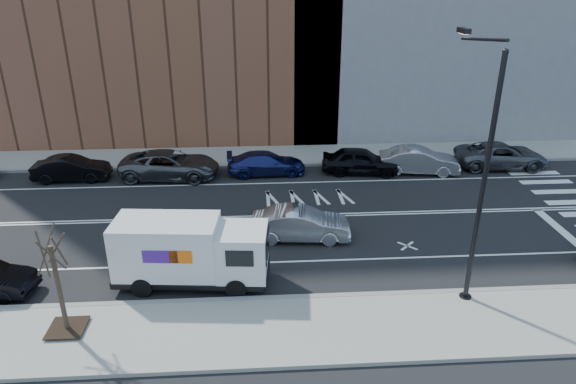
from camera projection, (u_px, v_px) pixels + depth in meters
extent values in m
plane|color=black|center=(269.00, 217.00, 25.30)|extent=(120.00, 120.00, 0.00)
cube|color=gray|center=(277.00, 331.00, 17.22)|extent=(44.00, 3.60, 0.15)
cube|color=gray|center=(265.00, 156.00, 33.32)|extent=(44.00, 3.60, 0.15)
cube|color=gray|center=(275.00, 299.00, 18.86)|extent=(44.00, 0.25, 0.17)
cube|color=gray|center=(266.00, 165.00, 31.67)|extent=(44.00, 0.25, 0.17)
cylinder|color=black|center=(483.00, 188.00, 17.14)|extent=(0.18, 0.18, 9.00)
cylinder|color=black|center=(465.00, 298.00, 18.90)|extent=(0.44, 0.44, 0.20)
sphere|color=black|center=(506.00, 52.00, 15.36)|extent=(0.20, 0.20, 0.20)
cylinder|color=black|center=(483.00, 39.00, 16.86)|extent=(0.11, 3.49, 0.48)
cube|color=black|center=(464.00, 30.00, 18.37)|extent=(0.25, 0.80, 0.18)
cube|color=#FFF2CC|center=(464.00, 33.00, 18.41)|extent=(0.18, 0.55, 0.03)
cube|color=black|center=(67.00, 328.00, 17.12)|extent=(1.20, 1.20, 0.04)
cylinder|color=#382B1E|center=(59.00, 289.00, 16.51)|extent=(0.16, 0.16, 3.20)
cylinder|color=#382B1E|center=(59.00, 251.00, 15.97)|extent=(0.06, 0.80, 1.44)
cylinder|color=#382B1E|center=(56.00, 248.00, 16.18)|extent=(0.81, 0.31, 1.19)
cylinder|color=#382B1E|center=(46.00, 249.00, 16.08)|extent=(0.58, 0.76, 1.50)
cylinder|color=#382B1E|center=(43.00, 254.00, 15.81)|extent=(0.47, 0.61, 1.37)
cylinder|color=#382B1E|center=(51.00, 255.00, 15.74)|extent=(0.72, 0.29, 1.13)
cube|color=black|center=(191.00, 273.00, 19.83)|extent=(5.86, 2.42, 0.28)
cube|color=silver|center=(243.00, 251.00, 19.38)|extent=(2.01, 2.13, 1.84)
cube|color=black|center=(267.00, 245.00, 19.25)|extent=(0.20, 1.70, 0.87)
cube|color=black|center=(240.00, 259.00, 18.35)|extent=(1.01, 0.12, 0.64)
cube|color=black|center=(245.00, 232.00, 20.19)|extent=(1.01, 0.12, 0.64)
cube|color=black|center=(267.00, 272.00, 19.73)|extent=(0.30, 1.85, 0.32)
cube|color=silver|center=(167.00, 246.00, 19.37)|extent=(4.03, 2.35, 2.12)
cube|color=#47198C|center=(160.00, 257.00, 18.37)|extent=(1.29, 0.13, 0.51)
cube|color=orange|center=(180.00, 257.00, 18.35)|extent=(0.83, 0.09, 0.51)
cube|color=#47198C|center=(173.00, 230.00, 20.26)|extent=(1.29, 0.13, 0.51)
cube|color=orange|center=(192.00, 230.00, 20.24)|extent=(0.83, 0.09, 0.51)
cylinder|color=black|center=(236.00, 288.00, 18.96)|extent=(0.79, 0.32, 0.77)
cylinder|color=black|center=(241.00, 262.00, 20.64)|extent=(0.79, 0.32, 0.77)
cylinder|color=black|center=(142.00, 287.00, 19.03)|extent=(0.79, 0.32, 0.77)
cylinder|color=black|center=(155.00, 261.00, 20.72)|extent=(0.79, 0.32, 0.77)
imported|color=black|center=(71.00, 169.00, 29.43)|extent=(4.31, 1.60, 1.41)
imported|color=#4D5054|center=(170.00, 165.00, 29.78)|extent=(5.84, 3.03, 1.57)
imported|color=navy|center=(266.00, 163.00, 30.35)|extent=(4.69, 2.09, 1.34)
imported|color=black|center=(361.00, 161.00, 30.45)|extent=(4.77, 2.45, 1.55)
imported|color=#AAA9AE|center=(419.00, 161.00, 30.48)|extent=(4.85, 2.26, 1.54)
imported|color=#4E5156|center=(501.00, 155.00, 31.36)|extent=(5.59, 2.85, 1.51)
imported|color=silver|center=(301.00, 224.00, 22.98)|extent=(4.52, 1.87, 1.45)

